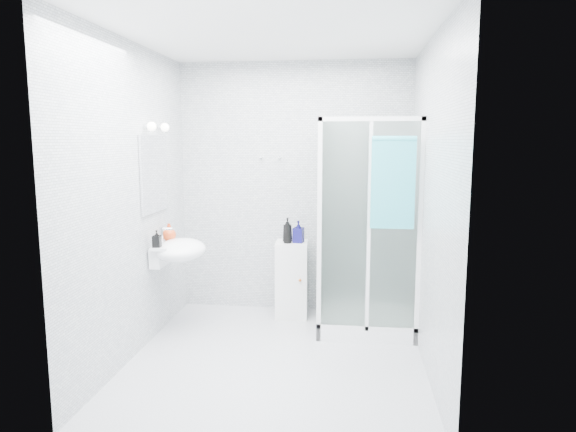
# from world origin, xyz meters

# --- Properties ---
(room) EXTENTS (2.40, 2.60, 2.60)m
(room) POSITION_xyz_m (0.00, 0.00, 1.30)
(room) COLOR silver
(room) RESTS_ON ground
(shower_enclosure) EXTENTS (0.90, 0.95, 2.00)m
(shower_enclosure) POSITION_xyz_m (0.67, 0.77, 0.45)
(shower_enclosure) COLOR white
(shower_enclosure) RESTS_ON ground
(wall_basin) EXTENTS (0.46, 0.56, 0.35)m
(wall_basin) POSITION_xyz_m (-0.99, 0.45, 0.80)
(wall_basin) COLOR white
(wall_basin) RESTS_ON ground
(mirror) EXTENTS (0.02, 0.60, 0.70)m
(mirror) POSITION_xyz_m (-1.19, 0.45, 1.50)
(mirror) COLOR white
(mirror) RESTS_ON room
(vanity_lights) EXTENTS (0.10, 0.40, 0.08)m
(vanity_lights) POSITION_xyz_m (-1.14, 0.45, 1.92)
(vanity_lights) COLOR silver
(vanity_lights) RESTS_ON room
(wall_hooks) EXTENTS (0.23, 0.06, 0.03)m
(wall_hooks) POSITION_xyz_m (-0.25, 1.26, 1.62)
(wall_hooks) COLOR silver
(wall_hooks) RESTS_ON room
(storage_cabinet) EXTENTS (0.34, 0.36, 0.78)m
(storage_cabinet) POSITION_xyz_m (0.00, 1.05, 0.39)
(storage_cabinet) COLOR white
(storage_cabinet) RESTS_ON ground
(hand_towel) EXTENTS (0.37, 0.05, 0.78)m
(hand_towel) POSITION_xyz_m (0.94, 0.36, 1.47)
(hand_towel) COLOR #2FA6B4
(hand_towel) RESTS_ON shower_enclosure
(shampoo_bottle_a) EXTENTS (0.10, 0.10, 0.25)m
(shampoo_bottle_a) POSITION_xyz_m (-0.04, 1.00, 0.91)
(shampoo_bottle_a) COLOR black
(shampoo_bottle_a) RESTS_ON storage_cabinet
(shampoo_bottle_b) EXTENTS (0.12, 0.12, 0.22)m
(shampoo_bottle_b) POSITION_xyz_m (0.07, 1.03, 0.89)
(shampoo_bottle_b) COLOR #0E0C4D
(shampoo_bottle_b) RESTS_ON storage_cabinet
(soap_dispenser_orange) EXTENTS (0.14, 0.14, 0.16)m
(soap_dispenser_orange) POSITION_xyz_m (-1.11, 0.57, 0.94)
(soap_dispenser_orange) COLOR #CB4217
(soap_dispenser_orange) RESTS_ON wall_basin
(soap_dispenser_black) EXTENTS (0.07, 0.07, 0.15)m
(soap_dispenser_black) POSITION_xyz_m (-1.11, 0.26, 0.94)
(soap_dispenser_black) COLOR black
(soap_dispenser_black) RESTS_ON wall_basin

